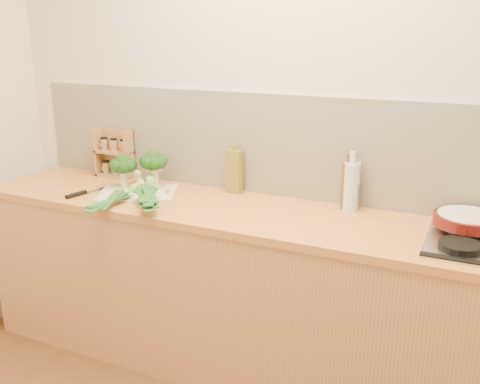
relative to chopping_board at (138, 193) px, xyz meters
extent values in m
plane|color=beige|center=(0.77, 0.31, 0.39)|extent=(3.50, 0.00, 3.50)
cube|color=silver|center=(0.77, 0.30, 0.26)|extent=(3.20, 0.02, 0.54)
cube|color=tan|center=(0.77, 0.01, -0.48)|extent=(3.20, 0.60, 0.86)
cube|color=#C6763A|center=(0.77, 0.01, -0.03)|extent=(3.20, 0.62, 0.04)
cylinder|color=black|center=(1.64, -0.11, 0.02)|extent=(0.17, 0.17, 0.03)
cylinder|color=black|center=(1.64, 0.13, 0.02)|extent=(0.17, 0.17, 0.03)
cube|color=beige|center=(0.00, 0.00, 0.00)|extent=(0.49, 0.44, 0.01)
cylinder|color=#B2CC77|center=(-0.12, 0.04, 0.05)|extent=(0.04, 0.04, 0.08)
sphere|color=black|center=(-0.12, 0.04, 0.15)|extent=(0.09, 0.09, 0.09)
sphere|color=black|center=(-0.08, 0.04, 0.13)|extent=(0.07, 0.07, 0.07)
sphere|color=black|center=(-0.09, 0.08, 0.13)|extent=(0.07, 0.07, 0.07)
sphere|color=black|center=(-0.13, 0.09, 0.13)|extent=(0.07, 0.07, 0.07)
sphere|color=black|center=(-0.16, 0.06, 0.13)|extent=(0.07, 0.07, 0.07)
sphere|color=black|center=(-0.16, 0.03, 0.13)|extent=(0.07, 0.07, 0.07)
sphere|color=black|center=(-0.13, 0.00, 0.13)|extent=(0.07, 0.07, 0.07)
sphere|color=black|center=(-0.09, 0.01, 0.13)|extent=(0.07, 0.07, 0.07)
cylinder|color=#B2CC77|center=(0.03, 0.12, 0.06)|extent=(0.05, 0.05, 0.10)
sphere|color=black|center=(0.03, 0.12, 0.17)|extent=(0.10, 0.10, 0.10)
sphere|color=black|center=(0.08, 0.12, 0.15)|extent=(0.07, 0.07, 0.07)
sphere|color=black|center=(0.06, 0.15, 0.15)|extent=(0.07, 0.07, 0.07)
sphere|color=black|center=(0.02, 0.16, 0.15)|extent=(0.07, 0.07, 0.07)
sphere|color=black|center=(-0.01, 0.14, 0.15)|extent=(0.07, 0.07, 0.07)
sphere|color=black|center=(-0.01, 0.10, 0.15)|extent=(0.07, 0.07, 0.07)
sphere|color=black|center=(0.02, 0.08, 0.15)|extent=(0.07, 0.07, 0.07)
sphere|color=black|center=(0.06, 0.08, 0.15)|extent=(0.07, 0.07, 0.07)
cylinder|color=white|center=(-0.04, 0.16, 0.03)|extent=(0.05, 0.12, 0.04)
cylinder|color=#94C663|center=(-0.02, 0.04, 0.03)|extent=(0.06, 0.15, 0.04)
cube|color=#1B4D1C|center=(0.01, -0.25, 0.03)|extent=(0.06, 0.30, 0.02)
cube|color=#1B4D1C|center=(0.02, -0.27, 0.03)|extent=(0.09, 0.34, 0.01)
cube|color=#1B4D1C|center=(0.01, -0.24, 0.03)|extent=(0.13, 0.28, 0.02)
cylinder|color=white|center=(-0.09, 0.14, 0.05)|extent=(0.12, 0.13, 0.04)
cylinder|color=#94C663|center=(0.00, 0.03, 0.05)|extent=(0.14, 0.15, 0.04)
cube|color=#1B4D1C|center=(0.20, -0.21, 0.05)|extent=(0.19, 0.28, 0.02)
cube|color=#1B4D1C|center=(0.22, -0.22, 0.05)|extent=(0.26, 0.29, 0.01)
cube|color=#1B4D1C|center=(0.20, -0.20, 0.05)|extent=(0.25, 0.21, 0.02)
cylinder|color=white|center=(-0.01, 0.14, 0.06)|extent=(0.09, 0.10, 0.04)
cylinder|color=#94C663|center=(0.05, 0.05, 0.06)|extent=(0.10, 0.12, 0.04)
cube|color=#1B4D1C|center=(0.20, -0.17, 0.06)|extent=(0.16, 0.29, 0.02)
cube|color=#1B4D1C|center=(0.21, -0.19, 0.07)|extent=(0.23, 0.31, 0.01)
cube|color=#1B4D1C|center=(0.19, -0.17, 0.07)|extent=(0.23, 0.23, 0.02)
cube|color=silver|center=(-0.24, -0.02, 0.00)|extent=(0.08, 0.19, 0.00)
cylinder|color=black|center=(-0.27, -0.18, 0.01)|extent=(0.05, 0.13, 0.02)
cylinder|color=#500F0D|center=(1.65, 0.13, 0.06)|extent=(0.29, 0.29, 0.05)
cylinder|color=beige|center=(1.65, 0.13, 0.08)|extent=(0.26, 0.26, 0.00)
cube|color=#A77547|center=(-0.33, 0.28, 0.14)|extent=(0.24, 0.01, 0.29)
cube|color=#A77547|center=(-0.33, 0.24, 0.00)|extent=(0.24, 0.10, 0.01)
cube|color=#A77547|center=(-0.33, 0.24, 0.15)|extent=(0.24, 0.10, 0.01)
cube|color=#A77547|center=(-0.44, 0.24, 0.14)|extent=(0.01, 0.10, 0.29)
cube|color=#A77547|center=(-0.22, 0.24, 0.14)|extent=(0.01, 0.10, 0.29)
cylinder|color=gray|center=(-0.40, 0.24, 0.04)|extent=(0.04, 0.04, 0.07)
cylinder|color=gray|center=(-0.33, 0.24, 0.04)|extent=(0.04, 0.04, 0.07)
cylinder|color=gray|center=(-0.26, 0.24, 0.04)|extent=(0.04, 0.04, 0.07)
cylinder|color=gray|center=(-0.40, 0.24, 0.19)|extent=(0.04, 0.04, 0.07)
cylinder|color=gray|center=(-0.33, 0.24, 0.19)|extent=(0.04, 0.04, 0.07)
cylinder|color=gray|center=(-0.26, 0.24, 0.19)|extent=(0.04, 0.04, 0.07)
cube|color=olive|center=(0.47, 0.25, 0.11)|extent=(0.08, 0.05, 0.24)
cylinder|color=olive|center=(0.47, 0.25, 0.25)|extent=(0.02, 0.02, 0.03)
cylinder|color=silver|center=(1.11, 0.21, 0.11)|extent=(0.07, 0.07, 0.24)
cylinder|color=silver|center=(1.11, 0.21, 0.26)|extent=(0.03, 0.03, 0.06)
cylinder|color=brown|center=(1.09, 0.24, 0.11)|extent=(0.06, 0.06, 0.23)
cylinder|color=brown|center=(1.09, 0.24, 0.25)|extent=(0.03, 0.03, 0.05)
cylinder|color=silver|center=(1.11, 0.24, 0.11)|extent=(0.08, 0.08, 0.24)
cylinder|color=silver|center=(1.11, 0.24, 0.25)|extent=(0.03, 0.03, 0.03)
cylinder|color=teal|center=(1.11, 0.24, 0.08)|extent=(0.08, 0.08, 0.07)
camera|label=1|loc=(1.68, -2.27, 0.85)|focal=40.00mm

